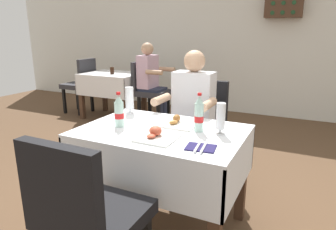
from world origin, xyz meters
name	(u,v)px	position (x,y,z in m)	size (l,w,h in m)	color
ground_plane	(169,229)	(0.00, 0.00, 0.00)	(11.00, 11.00, 0.00)	brown
back_wall	(263,35)	(0.00, 3.67, 1.36)	(11.00, 0.12, 2.72)	silver
main_dining_table	(162,154)	(-0.07, 0.03, 0.58)	(1.13, 0.79, 0.76)	white
chair_far_diner_seat	(200,126)	(-0.07, 0.82, 0.55)	(0.44, 0.50, 0.97)	black
chair_near_camera_side	(88,214)	(-0.07, -0.75, 0.55)	(0.44, 0.50, 0.97)	black
seated_diner_far	(191,112)	(-0.12, 0.71, 0.71)	(0.50, 0.46, 1.26)	#282D42
plate_near_camera	(156,135)	(-0.02, -0.14, 0.78)	(0.24, 0.24, 0.07)	white
plate_far_diner	(178,123)	(-0.01, 0.19, 0.77)	(0.25, 0.25, 0.07)	white
beer_glass_left	(221,118)	(0.32, 0.12, 0.87)	(0.07, 0.07, 0.21)	white
beer_glass_middle	(130,100)	(-0.51, 0.31, 0.87)	(0.07, 0.07, 0.22)	white
cola_bottle_primary	(199,115)	(0.17, 0.11, 0.87)	(0.06, 0.06, 0.27)	silver
cola_bottle_secondary	(119,112)	(-0.38, -0.03, 0.86)	(0.07, 0.07, 0.25)	silver
napkin_cutlery_set	(201,147)	(0.29, -0.18, 0.76)	(0.19, 0.20, 0.01)	#231E4C
background_dining_table	(113,85)	(-2.17, 2.35, 0.56)	(0.96, 0.74, 0.76)	white
background_chair_left	(81,82)	(-2.86, 2.35, 0.55)	(0.50, 0.44, 0.97)	#2D2D33
background_chair_right	(149,88)	(-1.49, 2.35, 0.55)	(0.50, 0.44, 0.97)	#2D2D33
background_patron	(151,79)	(-1.44, 2.35, 0.71)	(0.46, 0.50, 1.26)	#282D42
background_table_tumbler	(112,71)	(-2.11, 2.27, 0.81)	(0.06, 0.06, 0.11)	black
wall_bottle_rack	(284,3)	(0.30, 3.51, 1.84)	(0.56, 0.21, 0.42)	#472D1E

